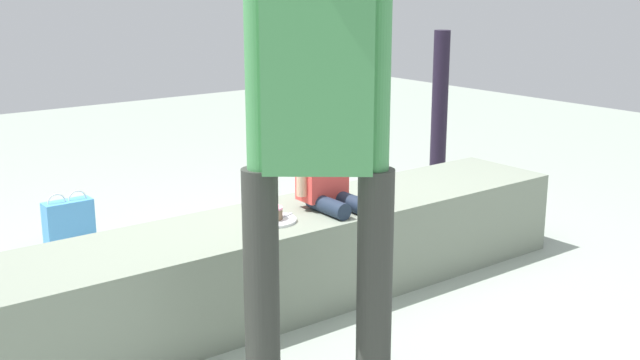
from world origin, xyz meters
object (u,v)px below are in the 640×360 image
Objects in this scene: party_cup_red at (245,248)px; gift_bag at (69,224)px; cake_plate at (271,217)px; water_bottle_near_gift at (166,241)px; child_seated at (324,162)px; adult_standing at (318,105)px; handbag_black_leather at (306,227)px.

gift_bag is at bearing 133.17° from party_cup_red.
cake_plate is 0.96m from water_bottle_near_gift.
child_seated reaches higher than cake_plate.
adult_standing is at bearing -112.35° from party_cup_red.
cake_plate is (0.29, 0.70, -0.60)m from adult_standing.
child_seated is at bearing 5.54° from cake_plate.
child_seated is at bearing -119.64° from handbag_black_leather.
party_cup_red is at bearing 94.75° from child_seated.
gift_bag is 2.90× the size of party_cup_red.
gift_bag is at bearing 93.32° from adult_standing.
handbag_black_leather reaches higher than party_cup_red.
water_bottle_near_gift is 0.71× the size of handbag_black_leather.
adult_standing is 15.62× the size of party_cup_red.
child_seated is 0.28× the size of adult_standing.
cake_plate is 0.70× the size of gift_bag.
adult_standing is 5.38× the size of gift_bag.
child_seated is 1.61× the size of handbag_black_leather.
handbag_black_leather is (0.33, 0.58, -0.52)m from child_seated.
adult_standing reaches higher than handbag_black_leather.
water_bottle_near_gift is 0.76m from handbag_black_leather.
adult_standing reaches higher than water_bottle_near_gift.
gift_bag is (-0.72, 1.33, -0.49)m from child_seated.
gift_bag is 0.99m from party_cup_red.
adult_standing reaches higher than child_seated.
adult_standing is at bearing -98.03° from water_bottle_near_gift.
adult_standing reaches higher than party_cup_red.
water_bottle_near_gift reaches higher than party_cup_red.
handbag_black_leather is (0.93, 1.32, -0.93)m from adult_standing.
adult_standing reaches higher than cake_plate.
cake_plate is at bearing -174.46° from child_seated.
child_seated is 2.27× the size of water_bottle_near_gift.
adult_standing reaches higher than gift_bag.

